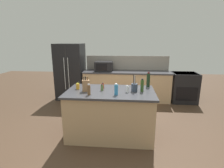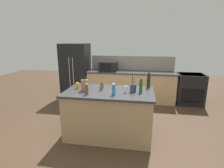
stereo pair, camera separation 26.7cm
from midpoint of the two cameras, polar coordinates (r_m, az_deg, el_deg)
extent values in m
plane|color=#473323|center=(3.78, 1.19, -16.08)|extent=(14.00, 14.00, 0.00)
cube|color=tan|center=(5.62, 7.51, -0.90)|extent=(2.69, 0.62, 0.90)
cube|color=#38383D|center=(5.52, 7.66, 3.82)|extent=(2.73, 0.66, 0.04)
cube|color=gray|center=(5.79, 7.86, 6.80)|extent=(2.69, 0.03, 0.46)
cube|color=tan|center=(3.57, 1.23, -9.83)|extent=(1.65, 0.93, 0.90)
cube|color=#38383D|center=(3.40, 1.27, -2.59)|extent=(1.71, 0.99, 0.04)
cube|color=black|center=(5.92, -10.47, 4.17)|extent=(0.87, 0.72, 1.79)
cube|color=#2D2D2D|center=(5.58, -11.72, 3.51)|extent=(0.01, 0.00, 1.70)
cylinder|color=#ADB2B7|center=(5.59, -12.36, 3.49)|extent=(0.02, 0.02, 0.98)
cylinder|color=#ADB2B7|center=(5.55, -11.21, 3.47)|extent=(0.02, 0.02, 0.98)
cube|color=black|center=(5.85, 25.29, -1.48)|extent=(0.76, 0.64, 0.92)
cube|color=black|center=(5.58, 26.04, -3.51)|extent=(0.61, 0.01, 0.41)
cube|color=black|center=(5.75, 25.76, 2.84)|extent=(0.68, 0.58, 0.02)
cube|color=black|center=(5.56, 0.16, 5.80)|extent=(0.55, 0.38, 0.30)
cube|color=black|center=(5.38, -0.70, 5.52)|extent=(0.34, 0.01, 0.21)
cube|color=#936B47|center=(3.40, -6.67, -0.43)|extent=(0.15, 0.12, 0.22)
cylinder|color=black|center=(3.37, -7.29, 1.95)|extent=(0.02, 0.02, 0.07)
cylinder|color=black|center=(3.37, -6.74, 1.96)|extent=(0.02, 0.02, 0.07)
cylinder|color=brown|center=(3.37, -6.19, 1.96)|extent=(0.02, 0.02, 0.07)
cylinder|color=#333D4C|center=(3.36, 9.16, -1.31)|extent=(0.12, 0.12, 0.15)
cylinder|color=olive|center=(3.33, 9.52, 1.29)|extent=(0.01, 0.05, 0.18)
cylinder|color=black|center=(3.33, 8.95, 1.29)|extent=(0.01, 0.05, 0.18)
cylinder|color=#B2B2B7|center=(3.31, 9.29, 1.20)|extent=(0.01, 0.03, 0.18)
cylinder|color=#567038|center=(3.43, -1.41, -1.21)|extent=(0.05, 0.05, 0.11)
cylinder|color=black|center=(3.41, -1.41, -0.23)|extent=(0.04, 0.04, 0.02)
cylinder|color=#3384BC|center=(3.13, 3.00, -1.95)|extent=(0.07, 0.07, 0.19)
cylinder|color=white|center=(3.10, 3.02, -0.06)|extent=(0.04, 0.04, 0.02)
cylinder|color=#B73D1E|center=(3.58, -1.08, -0.60)|extent=(0.06, 0.06, 0.10)
cylinder|color=black|center=(3.56, -1.09, 0.30)|extent=(0.04, 0.04, 0.02)
cylinder|color=#2D4C1E|center=(3.34, 11.67, -0.82)|extent=(0.06, 0.06, 0.23)
cylinder|color=black|center=(3.31, 11.78, 1.31)|extent=(0.04, 0.04, 0.03)
cylinder|color=brown|center=(3.17, -5.88, -1.84)|extent=(0.06, 0.06, 0.18)
cylinder|color=#B2B2B7|center=(3.15, -5.92, -0.05)|extent=(0.04, 0.04, 0.02)
cylinder|color=silver|center=(3.30, 6.82, -1.81)|extent=(0.06, 0.06, 0.12)
cylinder|color=#B2B2B7|center=(3.28, 6.85, -0.68)|extent=(0.04, 0.04, 0.02)
cylinder|color=gold|center=(3.60, -9.12, -0.60)|extent=(0.07, 0.07, 0.11)
cylinder|color=gold|center=(3.59, -9.15, 0.36)|extent=(0.05, 0.05, 0.02)
cylinder|color=black|center=(3.72, 13.88, 1.01)|extent=(0.07, 0.07, 0.28)
cylinder|color=#4C1919|center=(3.68, 14.03, 3.41)|extent=(0.05, 0.05, 0.03)
camera|label=1|loc=(0.13, -87.95, 0.52)|focal=28.00mm
camera|label=2|loc=(0.13, 92.05, -0.52)|focal=28.00mm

